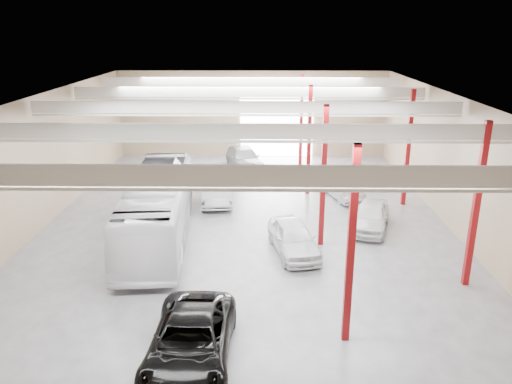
{
  "coord_description": "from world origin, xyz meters",
  "views": [
    {
      "loc": [
        0.91,
        -25.0,
        10.42
      ],
      "look_at": [
        0.54,
        -0.38,
        2.2
      ],
      "focal_mm": 35.0,
      "sensor_mm": 36.0,
      "label": 1
    }
  ],
  "objects_px": {
    "coach_bus": "(158,207)",
    "black_sedan": "(190,342)",
    "car_row_a": "(293,238)",
    "car_row_b": "(217,187)",
    "car_right_near": "(342,188)",
    "car_row_c": "(244,158)",
    "car_right_far": "(371,216)"
  },
  "relations": [
    {
      "from": "coach_bus",
      "to": "black_sedan",
      "type": "xyz_separation_m",
      "value": [
        3.03,
        -10.06,
        -0.88
      ]
    },
    {
      "from": "car_row_a",
      "to": "car_row_b",
      "type": "bearing_deg",
      "value": 108.41
    },
    {
      "from": "coach_bus",
      "to": "car_row_a",
      "type": "relative_size",
      "value": 2.64
    },
    {
      "from": "coach_bus",
      "to": "car_row_b",
      "type": "height_order",
      "value": "coach_bus"
    },
    {
      "from": "black_sedan",
      "to": "car_row_b",
      "type": "xyz_separation_m",
      "value": [
        -0.6,
        15.88,
        0.07
      ]
    },
    {
      "from": "black_sedan",
      "to": "car_right_near",
      "type": "bearing_deg",
      "value": 67.03
    },
    {
      "from": "coach_bus",
      "to": "car_row_c",
      "type": "xyz_separation_m",
      "value": [
        3.87,
        13.32,
        -0.89
      ]
    },
    {
      "from": "black_sedan",
      "to": "car_row_a",
      "type": "xyz_separation_m",
      "value": [
        3.78,
        8.38,
        -0.01
      ]
    },
    {
      "from": "coach_bus",
      "to": "black_sedan",
      "type": "bearing_deg",
      "value": -78.15
    },
    {
      "from": "coach_bus",
      "to": "car_row_c",
      "type": "distance_m",
      "value": 13.9
    },
    {
      "from": "car_row_c",
      "to": "car_right_near",
      "type": "height_order",
      "value": "car_row_c"
    },
    {
      "from": "car_row_c",
      "to": "black_sedan",
      "type": "bearing_deg",
      "value": -106.42
    },
    {
      "from": "black_sedan",
      "to": "car_right_far",
      "type": "distance_m",
      "value": 13.96
    },
    {
      "from": "black_sedan",
      "to": "car_row_b",
      "type": "distance_m",
      "value": 15.89
    },
    {
      "from": "coach_bus",
      "to": "car_right_far",
      "type": "distance_m",
      "value": 11.24
    },
    {
      "from": "car_row_a",
      "to": "car_right_far",
      "type": "height_order",
      "value": "car_row_a"
    },
    {
      "from": "coach_bus",
      "to": "car_row_a",
      "type": "height_order",
      "value": "coach_bus"
    },
    {
      "from": "car_row_c",
      "to": "car_right_far",
      "type": "bearing_deg",
      "value": -73.23
    },
    {
      "from": "car_row_c",
      "to": "car_right_near",
      "type": "xyz_separation_m",
      "value": [
        6.51,
        -6.8,
        -0.12
      ]
    },
    {
      "from": "car_row_b",
      "to": "car_right_far",
      "type": "relative_size",
      "value": 1.2
    },
    {
      "from": "coach_bus",
      "to": "black_sedan",
      "type": "relative_size",
      "value": 2.12
    },
    {
      "from": "car_row_a",
      "to": "car_row_c",
      "type": "relative_size",
      "value": 0.84
    },
    {
      "from": "coach_bus",
      "to": "car_right_near",
      "type": "height_order",
      "value": "coach_bus"
    },
    {
      "from": "coach_bus",
      "to": "car_right_near",
      "type": "relative_size",
      "value": 2.98
    },
    {
      "from": "black_sedan",
      "to": "car_row_b",
      "type": "bearing_deg",
      "value": 93.06
    },
    {
      "from": "car_right_near",
      "to": "car_right_far",
      "type": "height_order",
      "value": "car_right_far"
    },
    {
      "from": "car_row_b",
      "to": "car_right_far",
      "type": "distance_m",
      "value": 9.78
    },
    {
      "from": "coach_bus",
      "to": "car_right_far",
      "type": "xyz_separation_m",
      "value": [
        11.12,
        1.32,
        -0.93
      ]
    },
    {
      "from": "coach_bus",
      "to": "car_row_a",
      "type": "distance_m",
      "value": 7.07
    },
    {
      "from": "car_row_a",
      "to": "car_row_c",
      "type": "bearing_deg",
      "value": 89.27
    },
    {
      "from": "car_row_a",
      "to": "car_row_b",
      "type": "xyz_separation_m",
      "value": [
        -4.37,
        7.5,
        0.08
      ]
    },
    {
      "from": "car_row_c",
      "to": "car_right_far",
      "type": "distance_m",
      "value": 14.02
    }
  ]
}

